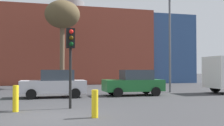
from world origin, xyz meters
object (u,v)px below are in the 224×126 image
object	(u,v)px
parked_car_3	(134,83)
bollard_yellow_2	(95,104)
traffic_light_island	(71,49)
bare_tree_1	(62,16)
bollard_yellow_1	(16,99)
street_lamp	(170,37)
parked_car_2	(54,84)

from	to	relation	value
parked_car_3	bollard_yellow_2	bearing A→B (deg)	61.74
parked_car_3	traffic_light_island	world-z (taller)	traffic_light_island
bare_tree_1	bollard_yellow_1	bearing A→B (deg)	-101.12
parked_car_3	bollard_yellow_1	xyz separation A→B (m)	(-7.05, -5.53, -0.32)
street_lamp	bare_tree_1	bearing A→B (deg)	139.35
street_lamp	traffic_light_island	bearing A→B (deg)	-140.55
parked_car_2	traffic_light_island	size ratio (longest dim) A/B	1.11
parked_car_3	bare_tree_1	world-z (taller)	bare_tree_1
bare_tree_1	parked_car_2	bearing A→B (deg)	-96.71
bare_tree_1	bollard_yellow_1	world-z (taller)	bare_tree_1
traffic_light_island	parked_car_3	bearing A→B (deg)	129.60
bare_tree_1	street_lamp	xyz separation A→B (m)	(7.85, -6.74, -2.59)
parked_car_2	traffic_light_island	distance (m)	5.48
bollard_yellow_1	parked_car_3	bearing A→B (deg)	38.12
parked_car_2	bare_tree_1	size ratio (longest dim) A/B	0.48
traffic_light_island	bare_tree_1	xyz separation A→B (m)	(0.45, 13.57, 4.23)
bare_tree_1	bollard_yellow_2	xyz separation A→B (m)	(0.20, -16.07, -6.39)
traffic_light_island	bare_tree_1	size ratio (longest dim) A/B	0.43
parked_car_3	street_lamp	size ratio (longest dim) A/B	0.53
traffic_light_island	parked_car_2	bearing A→B (deg)	178.33
bollard_yellow_2	traffic_light_island	bearing A→B (deg)	104.56
parked_car_2	street_lamp	bearing A→B (deg)	-169.23
bare_tree_1	bollard_yellow_1	distance (m)	15.57
bare_tree_1	bollard_yellow_2	bearing A→B (deg)	-89.30
traffic_light_island	street_lamp	bearing A→B (deg)	121.85
parked_car_2	bollard_yellow_2	size ratio (longest dim) A/B	3.99
traffic_light_island	bollard_yellow_2	distance (m)	3.38
bollard_yellow_2	parked_car_2	bearing A→B (deg)	98.81
bollard_yellow_1	bollard_yellow_2	world-z (taller)	bollard_yellow_1
bollard_yellow_2	street_lamp	xyz separation A→B (m)	(7.65, 9.34, 3.81)
parked_car_2	street_lamp	distance (m)	9.63
street_lamp	parked_car_2	bearing A→B (deg)	-169.23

